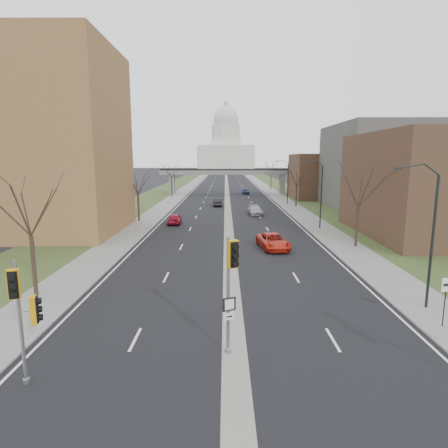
{
  "coord_description": "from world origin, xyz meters",
  "views": [
    {
      "loc": [
        -0.44,
        -15.6,
        9.05
      ],
      "look_at": [
        -0.54,
        12.78,
        4.06
      ],
      "focal_mm": 30.0,
      "sensor_mm": 36.0,
      "label": 1
    }
  ],
  "objects_px": {
    "signal_pole_left": "(23,305)",
    "car_left_near": "(175,218)",
    "car_right_far": "(245,191)",
    "signal_pole_median": "(231,276)",
    "car_left_far": "(217,202)",
    "car_right_mid": "(255,210)",
    "car_right_near": "(273,241)",
    "speed_limit_sign": "(446,293)"
  },
  "relations": [
    {
      "from": "signal_pole_left",
      "to": "car_left_far",
      "type": "distance_m",
      "value": 58.12
    },
    {
      "from": "signal_pole_left",
      "to": "car_right_far",
      "type": "distance_m",
      "value": 83.57
    },
    {
      "from": "car_right_near",
      "to": "car_right_mid",
      "type": "relative_size",
      "value": 1.1
    },
    {
      "from": "car_left_near",
      "to": "car_right_mid",
      "type": "xyz_separation_m",
      "value": [
        11.95,
        8.48,
        -0.03
      ]
    },
    {
      "from": "speed_limit_sign",
      "to": "car_left_far",
      "type": "distance_m",
      "value": 54.17
    },
    {
      "from": "car_right_mid",
      "to": "signal_pole_left",
      "type": "bearing_deg",
      "value": -109.9
    },
    {
      "from": "signal_pole_left",
      "to": "signal_pole_median",
      "type": "height_order",
      "value": "signal_pole_median"
    },
    {
      "from": "speed_limit_sign",
      "to": "car_left_far",
      "type": "xyz_separation_m",
      "value": [
        -13.29,
        52.49,
        -1.24
      ]
    },
    {
      "from": "car_left_far",
      "to": "car_right_near",
      "type": "height_order",
      "value": "car_right_near"
    },
    {
      "from": "speed_limit_sign",
      "to": "car_right_near",
      "type": "height_order",
      "value": "speed_limit_sign"
    },
    {
      "from": "car_left_far",
      "to": "car_right_near",
      "type": "xyz_separation_m",
      "value": [
        6.41,
        -34.44,
        0.03
      ]
    },
    {
      "from": "speed_limit_sign",
      "to": "car_right_near",
      "type": "distance_m",
      "value": 19.37
    },
    {
      "from": "car_left_far",
      "to": "car_right_mid",
      "type": "distance_m",
      "value": 13.09
    },
    {
      "from": "speed_limit_sign",
      "to": "car_right_far",
      "type": "distance_m",
      "value": 77.58
    },
    {
      "from": "signal_pole_median",
      "to": "car_left_near",
      "type": "distance_m",
      "value": 36.42
    },
    {
      "from": "signal_pole_median",
      "to": "car_left_near",
      "type": "xyz_separation_m",
      "value": [
        -7.35,
        35.53,
        -3.13
      ]
    },
    {
      "from": "car_right_far",
      "to": "signal_pole_left",
      "type": "bearing_deg",
      "value": -105.52
    },
    {
      "from": "car_right_near",
      "to": "signal_pole_left",
      "type": "bearing_deg",
      "value": -126.55
    },
    {
      "from": "car_left_near",
      "to": "car_right_near",
      "type": "bearing_deg",
      "value": 127.15
    },
    {
      "from": "car_right_mid",
      "to": "car_right_near",
      "type": "bearing_deg",
      "value": -94.54
    },
    {
      "from": "car_left_far",
      "to": "car_right_mid",
      "type": "relative_size",
      "value": 0.9
    },
    {
      "from": "car_left_near",
      "to": "car_right_far",
      "type": "xyz_separation_m",
      "value": [
        12.24,
        44.69,
        -0.08
      ]
    },
    {
      "from": "speed_limit_sign",
      "to": "car_right_near",
      "type": "xyz_separation_m",
      "value": [
        -6.89,
        18.06,
        -1.21
      ]
    },
    {
      "from": "signal_pole_left",
      "to": "signal_pole_median",
      "type": "bearing_deg",
      "value": -3.78
    },
    {
      "from": "signal_pole_median",
      "to": "car_right_mid",
      "type": "height_order",
      "value": "signal_pole_median"
    },
    {
      "from": "signal_pole_left",
      "to": "signal_pole_median",
      "type": "xyz_separation_m",
      "value": [
        8.13,
        2.28,
        0.49
      ]
    },
    {
      "from": "signal_pole_left",
      "to": "car_left_near",
      "type": "bearing_deg",
      "value": 69.37
    },
    {
      "from": "car_right_near",
      "to": "car_right_mid",
      "type": "height_order",
      "value": "car_right_near"
    },
    {
      "from": "car_right_mid",
      "to": "car_right_far",
      "type": "xyz_separation_m",
      "value": [
        0.3,
        36.21,
        -0.05
      ]
    },
    {
      "from": "speed_limit_sign",
      "to": "signal_pole_median",
      "type": "bearing_deg",
      "value": -173.93
    },
    {
      "from": "signal_pole_left",
      "to": "car_left_near",
      "type": "relative_size",
      "value": 1.17
    },
    {
      "from": "car_left_far",
      "to": "car_right_mid",
      "type": "bearing_deg",
      "value": 114.2
    },
    {
      "from": "car_right_near",
      "to": "car_right_far",
      "type": "xyz_separation_m",
      "value": [
        0.3,
        59.23,
        -0.09
      ]
    },
    {
      "from": "car_right_near",
      "to": "car_left_near",
      "type": "bearing_deg",
      "value": 121.52
    },
    {
      "from": "speed_limit_sign",
      "to": "signal_pole_left",
      "type": "bearing_deg",
      "value": -173.38
    },
    {
      "from": "signal_pole_left",
      "to": "car_right_mid",
      "type": "bearing_deg",
      "value": 55.18
    },
    {
      "from": "signal_pole_median",
      "to": "car_left_far",
      "type": "bearing_deg",
      "value": 68.61
    },
    {
      "from": "signal_pole_median",
      "to": "car_right_mid",
      "type": "relative_size",
      "value": 1.12
    },
    {
      "from": "car_left_near",
      "to": "car_right_mid",
      "type": "relative_size",
      "value": 0.89
    },
    {
      "from": "signal_pole_left",
      "to": "car_left_near",
      "type": "height_order",
      "value": "signal_pole_left"
    },
    {
      "from": "car_left_far",
      "to": "car_right_near",
      "type": "bearing_deg",
      "value": 95.41
    },
    {
      "from": "signal_pole_left",
      "to": "car_right_near",
      "type": "xyz_separation_m",
      "value": [
        12.72,
        23.27,
        -2.63
      ]
    }
  ]
}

